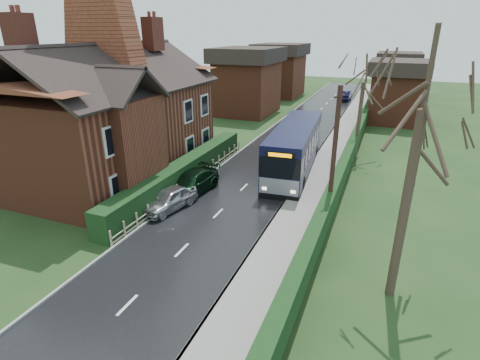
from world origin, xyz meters
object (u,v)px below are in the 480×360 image
at_px(telegraph_pole, 334,158).
at_px(car_green, 191,183).
at_px(brick_house, 113,114).
at_px(bus_stop_sign, 294,165).
at_px(bus, 295,149).
at_px(car_silver, 169,199).

bearing_deg(telegraph_pole, car_green, -164.13).
xyz_separation_m(brick_house, car_green, (6.00, -0.78, -3.71)).
bearing_deg(telegraph_pole, brick_house, -165.14).
xyz_separation_m(car_green, bus_stop_sign, (5.93, 2.00, 1.30)).
height_order(brick_house, bus_stop_sign, brick_house).
bearing_deg(car_green, bus_stop_sign, 24.67).
bearing_deg(bus, telegraph_pole, -67.18).
height_order(bus, bus_stop_sign, bus).
distance_m(bus, car_green, 8.02).
bearing_deg(brick_house, bus_stop_sign, 5.86).
xyz_separation_m(car_green, telegraph_pole, (8.53, -0.73, 2.93)).
distance_m(car_green, telegraph_pole, 9.05).
height_order(car_green, telegraph_pole, telegraph_pole).
xyz_separation_m(car_silver, telegraph_pole, (8.60, 1.74, 2.97)).
bearing_deg(bus_stop_sign, telegraph_pole, -63.62).
bearing_deg(bus_stop_sign, bus, 86.04).
xyz_separation_m(bus, car_green, (-4.93, -6.25, -0.97)).
bearing_deg(telegraph_pole, bus_stop_sign, 154.35).
bearing_deg(car_silver, bus, 72.89).
bearing_deg(bus_stop_sign, car_green, -178.54).
height_order(brick_house, car_silver, brick_house).
distance_m(brick_house, telegraph_pole, 14.63).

